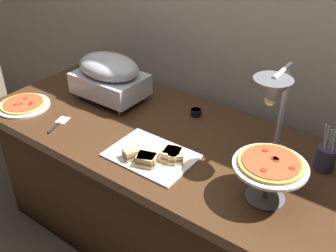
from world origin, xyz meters
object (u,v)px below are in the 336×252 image
object	(u,v)px
pizza_plate_front	(24,105)
utensil_holder	(326,158)
sauce_cup_near	(196,112)
pizza_plate_center	(270,168)
heat_lamp	(273,98)
serving_spatula	(58,124)
chafing_dish	(109,75)
sandwich_platter	(155,156)

from	to	relation	value
pizza_plate_front	utensil_holder	xyz separation A→B (m)	(1.52, 0.42, 0.05)
pizza_plate_front	sauce_cup_near	bearing A→B (deg)	30.46
pizza_plate_center	pizza_plate_front	bearing A→B (deg)	-175.82
heat_lamp	serving_spatula	bearing A→B (deg)	-164.58
heat_lamp	utensil_holder	world-z (taller)	heat_lamp
heat_lamp	sauce_cup_near	world-z (taller)	heat_lamp
heat_lamp	pizza_plate_center	distance (m)	0.27
sauce_cup_near	serving_spatula	size ratio (longest dim) A/B	0.34
pizza_plate_front	chafing_dish	bearing A→B (deg)	46.77
chafing_dish	pizza_plate_front	bearing A→B (deg)	-133.23
pizza_plate_center	utensil_holder	distance (m)	0.36
heat_lamp	sandwich_platter	distance (m)	0.57
pizza_plate_center	sandwich_platter	xyz separation A→B (m)	(-0.50, -0.06, -0.13)
chafing_dish	sauce_cup_near	distance (m)	0.53
chafing_dish	utensil_holder	world-z (taller)	chafing_dish
pizza_plate_front	sandwich_platter	xyz separation A→B (m)	(0.89, 0.04, 0.01)
chafing_dish	sauce_cup_near	size ratio (longest dim) A/B	6.72
chafing_dish	pizza_plate_front	size ratio (longest dim) A/B	1.40
pizza_plate_center	sauce_cup_near	bearing A→B (deg)	146.02
utensil_holder	serving_spatula	size ratio (longest dim) A/B	1.31
chafing_dish	sandwich_platter	world-z (taller)	chafing_dish
chafing_dish	utensil_holder	xyz separation A→B (m)	(1.19, 0.07, -0.09)
serving_spatula	sauce_cup_near	bearing A→B (deg)	43.52
heat_lamp	pizza_plate_front	distance (m)	1.37
pizza_plate_front	sauce_cup_near	xyz separation A→B (m)	(0.82, 0.48, 0.01)
sauce_cup_near	utensil_holder	bearing A→B (deg)	-5.08
utensil_holder	chafing_dish	bearing A→B (deg)	-176.63
sandwich_platter	sauce_cup_near	xyz separation A→B (m)	(-0.07, 0.44, -0.00)
pizza_plate_front	sandwich_platter	world-z (taller)	sandwich_platter
pizza_plate_center	sandwich_platter	size ratio (longest dim) A/B	0.73
serving_spatula	sandwich_platter	bearing A→B (deg)	5.05
sauce_cup_near	utensil_holder	distance (m)	0.70
pizza_plate_center	serving_spatula	size ratio (longest dim) A/B	1.65
pizza_plate_front	sandwich_platter	bearing A→B (deg)	2.58
heat_lamp	utensil_holder	distance (m)	0.39
heat_lamp	sandwich_platter	xyz separation A→B (m)	(-0.41, -0.22, -0.32)
heat_lamp	serving_spatula	world-z (taller)	heat_lamp
chafing_dish	pizza_plate_front	distance (m)	0.50
heat_lamp	sandwich_platter	bearing A→B (deg)	-151.48
chafing_dish	serving_spatula	distance (m)	0.39
utensil_holder	serving_spatula	world-z (taller)	utensil_holder
serving_spatula	utensil_holder	bearing A→B (deg)	19.64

